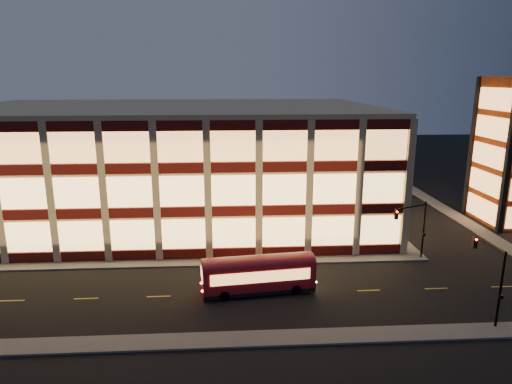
{
  "coord_description": "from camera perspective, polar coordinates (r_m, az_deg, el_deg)",
  "views": [
    {
      "loc": [
        4.02,
        -41.46,
        17.98
      ],
      "look_at": [
        7.09,
        8.0,
        5.4
      ],
      "focal_mm": 32.0,
      "sensor_mm": 36.0,
      "label": 1
    }
  ],
  "objects": [
    {
      "name": "traffic_signal_far",
      "position": [
        47.56,
        19.15,
        -3.53
      ],
      "size": [
        3.79,
        1.87,
        6.0
      ],
      "color": "black",
      "rests_on": "ground"
    },
    {
      "name": "sidewalk_tower_west",
      "position": [
        68.1,
        22.74,
        -2.14
      ],
      "size": [
        2.0,
        30.0,
        0.15
      ],
      "primitive_type": "cube",
      "color": "#514F4C",
      "rests_on": "ground"
    },
    {
      "name": "sidewalk_office_east",
      "position": [
        64.02,
        13.86,
        -2.43
      ],
      "size": [
        2.0,
        30.0,
        0.15
      ],
      "primitive_type": "cube",
      "color": "#514F4C",
      "rests_on": "ground"
    },
    {
      "name": "sidewalk_office_south",
      "position": [
        46.62,
        -12.07,
        -8.68
      ],
      "size": [
        54.0,
        2.0,
        0.15
      ],
      "primitive_type": "cube",
      "color": "#514F4C",
      "rests_on": "ground"
    },
    {
      "name": "ground",
      "position": [
        45.37,
        -8.45,
        -9.27
      ],
      "size": [
        200.0,
        200.0,
        0.0
      ],
      "primitive_type": "plane",
      "color": "black",
      "rests_on": "ground"
    },
    {
      "name": "trolley_bus",
      "position": [
        39.41,
        0.29,
        -10.01
      ],
      "size": [
        9.76,
        3.51,
        3.23
      ],
      "rotation": [
        0.0,
        0.0,
        0.12
      ],
      "color": "maroon",
      "rests_on": "ground"
    },
    {
      "name": "office_building",
      "position": [
        59.76,
        -10.18,
        3.67
      ],
      "size": [
        50.45,
        30.45,
        14.5
      ],
      "color": "tan",
      "rests_on": "ground"
    },
    {
      "name": "traffic_signal_near",
      "position": [
        38.7,
        27.3,
        -8.41
      ],
      "size": [
        0.32,
        4.45,
        6.0
      ],
      "color": "black",
      "rests_on": "ground"
    },
    {
      "name": "sidewalk_near",
      "position": [
        33.87,
        -10.32,
        -17.94
      ],
      "size": [
        100.0,
        2.0,
        0.15
      ],
      "primitive_type": "cube",
      "color": "#514F4C",
      "rests_on": "ground"
    }
  ]
}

